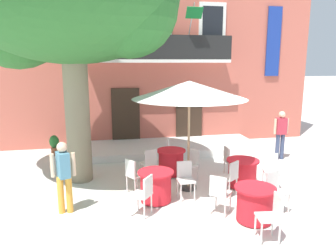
# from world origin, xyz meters

# --- Properties ---
(ground_plane) EXTENTS (120.00, 120.00, 0.00)m
(ground_plane) POSITION_xyz_m (0.00, 0.00, 0.00)
(ground_plane) COLOR silver
(building_facade) EXTENTS (13.00, 5.09, 7.50)m
(building_facade) POSITION_xyz_m (-0.69, 6.99, 3.75)
(building_facade) COLOR #BC5B4C
(building_facade) RESTS_ON ground
(entrance_step_platform) EXTENTS (7.16, 2.27, 0.25)m
(entrance_step_platform) POSITION_xyz_m (-0.69, 3.86, 0.12)
(entrance_step_platform) COLOR silver
(entrance_step_platform) RESTS_ON ground
(plane_tree) EXTENTS (5.78, 5.07, 6.62)m
(plane_tree) POSITION_xyz_m (-3.62, 1.40, 4.79)
(plane_tree) COLOR #7F755B
(plane_tree) RESTS_ON ground
(cafe_table_near_tree) EXTENTS (0.86, 0.86, 0.76)m
(cafe_table_near_tree) POSITION_xyz_m (-1.65, -0.50, 0.39)
(cafe_table_near_tree) COLOR red
(cafe_table_near_tree) RESTS_ON ground
(cafe_chair_near_tree_0) EXTENTS (0.55, 0.55, 0.91)m
(cafe_chair_near_tree_0) POSITION_xyz_m (-2.13, 0.09, 0.53)
(cafe_chair_near_tree_0) COLOR silver
(cafe_chair_near_tree_0) RESTS_ON ground
(cafe_chair_near_tree_1) EXTENTS (0.56, 0.56, 0.91)m
(cafe_chair_near_tree_1) POSITION_xyz_m (-2.02, -1.16, 0.53)
(cafe_chair_near_tree_1) COLOR silver
(cafe_chair_near_tree_1) RESTS_ON ground
(cafe_chair_near_tree_2) EXTENTS (0.41, 0.41, 0.91)m
(cafe_chair_near_tree_2) POSITION_xyz_m (-0.91, -0.41, 0.53)
(cafe_chair_near_tree_2) COLOR silver
(cafe_chair_near_tree_2) RESTS_ON ground
(cafe_table_middle) EXTENTS (0.86, 0.86, 0.76)m
(cafe_table_middle) POSITION_xyz_m (0.23, -1.86, 0.39)
(cafe_table_middle) COLOR red
(cafe_table_middle) RESTS_ON ground
(cafe_chair_middle_0) EXTENTS (0.52, 0.52, 0.91)m
(cafe_chair_middle_0) POSITION_xyz_m (0.90, -1.51, 0.53)
(cafe_chair_middle_0) COLOR silver
(cafe_chair_middle_0) RESTS_ON ground
(cafe_chair_middle_1) EXTENTS (0.56, 0.56, 0.91)m
(cafe_chair_middle_1) POSITION_xyz_m (-0.39, -1.42, 0.53)
(cafe_chair_middle_1) COLOR silver
(cafe_chair_middle_1) RESTS_ON ground
(cafe_chair_middle_2) EXTENTS (0.45, 0.45, 0.91)m
(cafe_chair_middle_2) POSITION_xyz_m (0.20, -2.61, 0.53)
(cafe_chair_middle_2) COLOR silver
(cafe_chair_middle_2) RESTS_ON ground
(cafe_table_front) EXTENTS (0.86, 0.86, 0.76)m
(cafe_table_front) POSITION_xyz_m (-0.91, 1.28, 0.39)
(cafe_table_front) COLOR red
(cafe_table_front) RESTS_ON ground
(cafe_chair_front_0) EXTENTS (0.51, 0.51, 0.91)m
(cafe_chair_front_0) POSITION_xyz_m (-0.75, 2.01, 0.53)
(cafe_chair_front_0) COLOR silver
(cafe_chair_front_0) RESTS_ON ground
(cafe_chair_front_1) EXTENTS (0.50, 0.50, 0.91)m
(cafe_chair_front_1) POSITION_xyz_m (-1.60, 0.97, 0.53)
(cafe_chair_front_1) COLOR silver
(cafe_chair_front_1) RESTS_ON ground
(cafe_chair_front_2) EXTENTS (0.55, 0.55, 0.91)m
(cafe_chair_front_2) POSITION_xyz_m (-0.45, 0.68, 0.53)
(cafe_chair_front_2) COLOR silver
(cafe_chair_front_2) RESTS_ON ground
(cafe_table_far_side) EXTENTS (0.86, 0.86, 0.76)m
(cafe_table_far_side) POSITION_xyz_m (0.77, -0.03, 0.39)
(cafe_table_far_side) COLOR red
(cafe_table_far_side) RESTS_ON ground
(cafe_chair_far_side_0) EXTENTS (0.56, 0.56, 0.91)m
(cafe_chair_far_side_0) POSITION_xyz_m (0.21, -0.54, 0.53)
(cafe_chair_far_side_0) COLOR silver
(cafe_chair_far_side_0) RESTS_ON ground
(cafe_chair_far_side_1) EXTENTS (0.50, 0.50, 0.91)m
(cafe_chair_far_side_1) POSITION_xyz_m (1.51, -0.17, 0.53)
(cafe_chair_far_side_1) COLOR silver
(cafe_chair_far_side_1) RESTS_ON ground
(cafe_chair_far_side_2) EXTENTS (0.41, 0.41, 0.91)m
(cafe_chair_far_side_2) POSITION_xyz_m (0.71, 0.72, 0.53)
(cafe_chair_far_side_2) COLOR silver
(cafe_chair_far_side_2) RESTS_ON ground
(cafe_umbrella) EXTENTS (2.90, 2.90, 2.85)m
(cafe_umbrella) POSITION_xyz_m (-0.69, 0.11, 2.61)
(cafe_umbrella) COLOR #997A56
(cafe_umbrella) RESTS_ON ground
(ground_planter_left) EXTENTS (0.33, 0.33, 0.74)m
(ground_planter_left) POSITION_xyz_m (-4.62, 4.05, 0.41)
(ground_planter_left) COLOR #995638
(ground_planter_left) RESTS_ON ground
(pedestrian_near_entrance) EXTENTS (0.53, 0.27, 1.68)m
(pedestrian_near_entrance) POSITION_xyz_m (3.07, 2.06, 0.95)
(pedestrian_near_entrance) COLOR #384260
(pedestrian_near_entrance) RESTS_ON ground
(pedestrian_mid_plaza) EXTENTS (0.53, 0.40, 1.62)m
(pedestrian_mid_plaza) POSITION_xyz_m (-3.72, -0.68, 0.92)
(pedestrian_mid_plaza) COLOR gold
(pedestrian_mid_plaza) RESTS_ON ground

